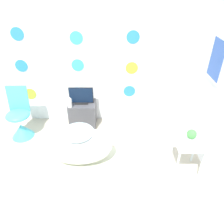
# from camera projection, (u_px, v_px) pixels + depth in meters

# --- Properties ---
(ground_plane) EXTENTS (12.00, 12.00, 0.00)m
(ground_plane) POSITION_uv_depth(u_px,v_px,m) (63.00, 203.00, 2.84)
(ground_plane) COLOR #BCB29E
(wall_back_dotted) EXTENTS (5.07, 0.05, 2.60)m
(wall_back_dotted) POSITION_uv_depth(u_px,v_px,m) (75.00, 56.00, 3.78)
(wall_back_dotted) COLOR white
(wall_back_dotted) RESTS_ON ground_plane
(wall_right) EXTENTS (0.06, 2.94, 2.60)m
(wall_right) POSITION_uv_depth(u_px,v_px,m) (217.00, 79.00, 2.95)
(wall_right) COLOR silver
(wall_right) RESTS_ON ground_plane
(rug) EXTENTS (1.07, 0.69, 0.01)m
(rug) POSITION_uv_depth(u_px,v_px,m) (82.00, 162.00, 3.44)
(rug) COLOR silver
(rug) RESTS_ON ground_plane
(bathtub) EXTENTS (1.03, 0.59, 0.56)m
(bathtub) POSITION_uv_depth(u_px,v_px,m) (79.00, 145.00, 3.35)
(bathtub) COLOR white
(bathtub) RESTS_ON ground_plane
(chair) EXTENTS (0.41, 0.41, 0.93)m
(chair) POSITION_uv_depth(u_px,v_px,m) (20.00, 123.00, 3.84)
(chair) COLOR #4CC6DB
(chair) RESTS_ON ground_plane
(tv_cabinet) EXTENTS (0.49, 0.37, 0.49)m
(tv_cabinet) POSITION_uv_depth(u_px,v_px,m) (82.00, 114.00, 4.15)
(tv_cabinet) COLOR #4C4C51
(tv_cabinet) RESTS_ON ground_plane
(tv) EXTENTS (0.44, 0.12, 0.32)m
(tv) POSITION_uv_depth(u_px,v_px,m) (81.00, 96.00, 3.94)
(tv) COLOR black
(tv) RESTS_ON tv_cabinet
(vase) EXTENTS (0.08, 0.08, 0.19)m
(vase) POSITION_uv_depth(u_px,v_px,m) (69.00, 103.00, 3.86)
(vase) COLOR white
(vase) RESTS_ON tv_cabinet
(side_table) EXTENTS (0.39, 0.38, 0.51)m
(side_table) POSITION_uv_depth(u_px,v_px,m) (188.00, 148.00, 3.11)
(side_table) COLOR silver
(side_table) RESTS_ON ground_plane
(potted_plant_left) EXTENTS (0.13, 0.13, 0.22)m
(potted_plant_left) POSITION_uv_depth(u_px,v_px,m) (191.00, 136.00, 2.99)
(potted_plant_left) COLOR white
(potted_plant_left) RESTS_ON side_table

